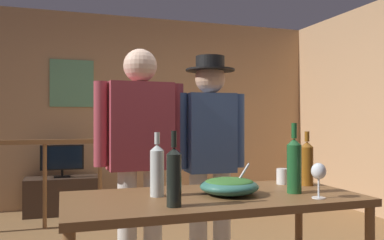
{
  "coord_description": "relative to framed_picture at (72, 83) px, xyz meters",
  "views": [
    {
      "loc": [
        -1.06,
        -2.82,
        1.18
      ],
      "look_at": [
        -0.29,
        -0.47,
        1.18
      ],
      "focal_mm": 37.4,
      "sensor_mm": 36.0,
      "label": 1
    }
  ],
  "objects": [
    {
      "name": "wine_bottle_green",
      "position": [
        1.08,
        -3.68,
        -0.74
      ],
      "size": [
        0.08,
        0.08,
        0.39
      ],
      "color": "#1E5628",
      "rests_on": "serving_table"
    },
    {
      "name": "stair_railing",
      "position": [
        0.46,
        -0.96,
        -1.04
      ],
      "size": [
        3.03,
        0.1,
        1.02
      ],
      "color": "brown",
      "rests_on": "ground_plane"
    },
    {
      "name": "mug_white",
      "position": [
        1.19,
        -3.39,
        -0.85
      ],
      "size": [
        0.11,
        0.07,
        0.1
      ],
      "color": "white",
      "rests_on": "serving_table"
    },
    {
      "name": "wine_bottle_clear",
      "position": [
        0.34,
        -3.54,
        -0.75
      ],
      "size": [
        0.07,
        0.07,
        0.34
      ],
      "color": "silver",
      "rests_on": "serving_table"
    },
    {
      "name": "serving_table",
      "position": [
        0.64,
        -3.6,
        -0.97
      ],
      "size": [
        1.56,
        0.73,
        0.78
      ],
      "color": "brown",
      "rests_on": "ground_plane"
    },
    {
      "name": "wine_bottle_dark",
      "position": [
        0.36,
        -3.81,
        -0.75
      ],
      "size": [
        0.07,
        0.07,
        0.35
      ],
      "color": "black",
      "rests_on": "serving_table"
    },
    {
      "name": "salad_bowl",
      "position": [
        0.72,
        -3.62,
        -0.85
      ],
      "size": [
        0.32,
        0.32,
        0.17
      ],
      "color": "#337060",
      "rests_on": "serving_table"
    },
    {
      "name": "person_standing_right",
      "position": [
        0.89,
        -2.88,
        -0.71
      ],
      "size": [
        0.53,
        0.36,
        1.64
      ],
      "rotation": [
        0.0,
        0.0,
        3.09
      ],
      "color": "beige",
      "rests_on": "ground_plane"
    },
    {
      "name": "person_standing_left",
      "position": [
        0.38,
        -2.88,
        -0.68
      ],
      "size": [
        0.63,
        0.24,
        1.67
      ],
      "rotation": [
        0.0,
        0.0,
        3.19
      ],
      "color": "beige",
      "rests_on": "ground_plane"
    },
    {
      "name": "tv_console",
      "position": [
        -0.12,
        -0.29,
        -1.44
      ],
      "size": [
        0.9,
        0.4,
        0.46
      ],
      "primitive_type": "cube",
      "color": "#38281E",
      "rests_on": "ground_plane"
    },
    {
      "name": "back_wall",
      "position": [
        0.92,
        0.06,
        -0.35
      ],
      "size": [
        5.31,
        0.1,
        2.64
      ],
      "primitive_type": "cube",
      "color": "tan",
      "rests_on": "ground_plane"
    },
    {
      "name": "wine_bottle_amber",
      "position": [
        1.3,
        -3.48,
        -0.76
      ],
      "size": [
        0.08,
        0.08,
        0.33
      ],
      "color": "brown",
      "rests_on": "serving_table"
    },
    {
      "name": "framed_picture",
      "position": [
        0.0,
        0.0,
        0.0
      ],
      "size": [
        0.56,
        0.03,
        0.63
      ],
      "primitive_type": "cube",
      "color": "#5E9B71"
    },
    {
      "name": "wine_glass",
      "position": [
        1.12,
        -3.85,
        -0.77
      ],
      "size": [
        0.08,
        0.08,
        0.18
      ],
      "color": "silver",
      "rests_on": "serving_table"
    },
    {
      "name": "flat_screen_tv",
      "position": [
        -0.12,
        -0.32,
        -0.97
      ],
      "size": [
        0.52,
        0.12,
        0.41
      ],
      "color": "black",
      "rests_on": "tv_console"
    }
  ]
}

